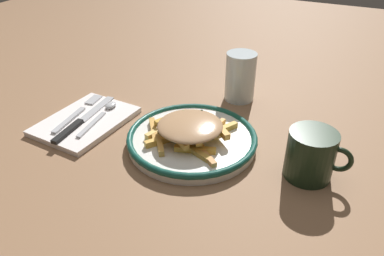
{
  "coord_description": "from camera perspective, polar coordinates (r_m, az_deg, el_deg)",
  "views": [
    {
      "loc": [
        0.26,
        -0.56,
        0.43
      ],
      "look_at": [
        0.0,
        0.0,
        0.04
      ],
      "focal_mm": 34.68,
      "sensor_mm": 36.0,
      "label": 1
    }
  ],
  "objects": [
    {
      "name": "ground_plane",
      "position": [
        0.75,
        0.0,
        -2.51
      ],
      "size": [
        2.6,
        2.6,
        0.0
      ],
      "primitive_type": "plane",
      "color": "#8E6646"
    },
    {
      "name": "plate",
      "position": [
        0.74,
        0.0,
        -1.66
      ],
      "size": [
        0.26,
        0.26,
        0.03
      ],
      "color": "white",
      "rests_on": "ground_plane"
    },
    {
      "name": "fries_heap",
      "position": [
        0.72,
        -0.41,
        -0.12
      ],
      "size": [
        0.19,
        0.18,
        0.04
      ],
      "color": "gold",
      "rests_on": "plate"
    },
    {
      "name": "napkin",
      "position": [
        0.84,
        -16.03,
        1.03
      ],
      "size": [
        0.17,
        0.22,
        0.01
      ],
      "primitive_type": "cube",
      "rotation": [
        0.0,
        0.0,
        -0.08
      ],
      "color": "white",
      "rests_on": "ground_plane"
    },
    {
      "name": "fork",
      "position": [
        0.87,
        -17.11,
        2.3
      ],
      "size": [
        0.04,
        0.18,
        0.0
      ],
      "color": "silver",
      "rests_on": "napkin"
    },
    {
      "name": "knife",
      "position": [
        0.83,
        -16.86,
        0.93
      ],
      "size": [
        0.03,
        0.21,
        0.01
      ],
      "color": "black",
      "rests_on": "napkin"
    },
    {
      "name": "spoon",
      "position": [
        0.85,
        -13.44,
        2.36
      ],
      "size": [
        0.03,
        0.15,
        0.01
      ],
      "color": "silver",
      "rests_on": "napkin"
    },
    {
      "name": "water_glass",
      "position": [
        0.9,
        7.44,
        7.82
      ],
      "size": [
        0.07,
        0.07,
        0.12
      ],
      "primitive_type": "cylinder",
      "color": "silver",
      "rests_on": "ground_plane"
    },
    {
      "name": "coffee_mug",
      "position": [
        0.68,
        17.87,
        -3.88
      ],
      "size": [
        0.11,
        0.08,
        0.09
      ],
      "color": "black",
      "rests_on": "ground_plane"
    }
  ]
}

